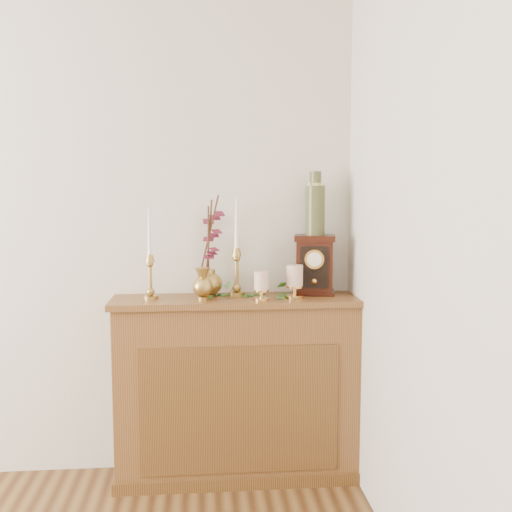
{
  "coord_description": "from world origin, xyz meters",
  "views": [
    {
      "loc": [
        1.23,
        -0.83,
        1.46
      ],
      "look_at": [
        1.49,
        2.05,
        1.14
      ],
      "focal_mm": 42.0,
      "sensor_mm": 36.0,
      "label": 1
    }
  ],
  "objects": [
    {
      "name": "pillar_candle_left",
      "position": [
        1.51,
        2.0,
        1.01
      ],
      "size": [
        0.08,
        0.08,
        0.15
      ],
      "rotation": [
        0.0,
        0.0,
        0.24
      ],
      "color": "#D8994B",
      "rests_on": "console_shelf"
    },
    {
      "name": "candlestick_center",
      "position": [
        1.4,
        2.14,
        1.09
      ],
      "size": [
        0.08,
        0.08,
        0.5
      ],
      "rotation": [
        0.0,
        0.0,
        0.26
      ],
      "color": "#B39147",
      "rests_on": "console_shelf"
    },
    {
      "name": "bud_vase",
      "position": [
        1.23,
        2.03,
        1.01
      ],
      "size": [
        0.1,
        0.1,
        0.16
      ],
      "rotation": [
        0.0,
        0.0,
        -0.1
      ],
      "color": "#B39147",
      "rests_on": "console_shelf"
    },
    {
      "name": "mantel_clock",
      "position": [
        1.8,
        2.15,
        1.08
      ],
      "size": [
        0.23,
        0.18,
        0.3
      ],
      "rotation": [
        0.0,
        0.0,
        -0.2
      ],
      "color": "#36130A",
      "rests_on": "console_shelf"
    },
    {
      "name": "ivy_garland",
      "position": [
        1.45,
        2.09,
        0.94
      ],
      "size": [
        0.48,
        0.2,
        0.08
      ],
      "rotation": [
        0.0,
        0.0,
        -0.06
      ],
      "color": "#386E29",
      "rests_on": "console_shelf"
    },
    {
      "name": "console_shelf",
      "position": [
        1.4,
        2.1,
        0.44
      ],
      "size": [
        1.24,
        0.34,
        0.93
      ],
      "color": "brown",
      "rests_on": "ground"
    },
    {
      "name": "candlestick_left",
      "position": [
        0.98,
        2.08,
        1.08
      ],
      "size": [
        0.08,
        0.08,
        0.45
      ],
      "rotation": [
        0.0,
        0.0,
        -0.33
      ],
      "color": "#B39147",
      "rests_on": "console_shelf"
    },
    {
      "name": "pillar_candle_right",
      "position": [
        1.68,
        2.05,
        1.02
      ],
      "size": [
        0.09,
        0.09,
        0.18
      ],
      "rotation": [
        0.0,
        0.0,
        0.42
      ],
      "color": "#D8994B",
      "rests_on": "console_shelf"
    },
    {
      "name": "ceramic_vase",
      "position": [
        1.8,
        2.16,
        1.38
      ],
      "size": [
        0.1,
        0.1,
        0.32
      ],
      "rotation": [
        0.0,
        0.0,
        -0.2
      ],
      "color": "#1A3424",
      "rests_on": "mantel_clock"
    },
    {
      "name": "ginger_jar",
      "position": [
        1.28,
        2.18,
        1.16
      ],
      "size": [
        0.21,
        0.22,
        0.51
      ],
      "rotation": [
        0.0,
        0.0,
        0.37
      ],
      "color": "#B39147",
      "rests_on": "console_shelf"
    }
  ]
}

